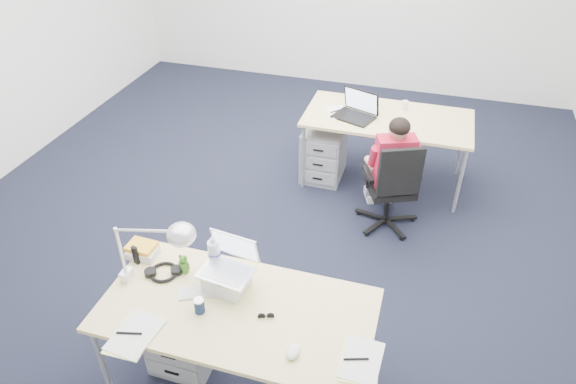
% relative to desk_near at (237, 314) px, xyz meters
% --- Properties ---
extents(floor, '(7.00, 7.00, 0.00)m').
position_rel_desk_near_xyz_m(floor, '(-0.31, 1.53, -0.68)').
color(floor, black).
rests_on(floor, ground).
extents(room, '(6.02, 7.02, 2.80)m').
position_rel_desk_near_xyz_m(room, '(-0.31, 1.53, 1.03)').
color(room, white).
rests_on(room, ground).
extents(desk_near, '(1.60, 0.80, 0.73)m').
position_rel_desk_near_xyz_m(desk_near, '(0.00, 0.00, 0.00)').
color(desk_near, '#D9C57D').
rests_on(desk_near, ground).
extents(desk_far, '(1.60, 0.80, 0.73)m').
position_rel_desk_near_xyz_m(desk_far, '(0.52, 2.68, 0.00)').
color(desk_far, '#D9C57D').
rests_on(desk_far, ground).
extents(office_chair, '(0.75, 0.75, 0.91)m').
position_rel_desk_near_xyz_m(office_chair, '(0.68, 1.95, -0.43)').
color(office_chair, black).
rests_on(office_chair, ground).
extents(seated_person, '(0.47, 0.64, 1.07)m').
position_rel_desk_near_xyz_m(seated_person, '(0.63, 2.10, -0.14)').
color(seated_person, red).
rests_on(seated_person, ground).
extents(drawer_pedestal_near, '(0.40, 0.50, 0.55)m').
position_rel_desk_near_xyz_m(drawer_pedestal_near, '(-0.44, 0.13, -0.41)').
color(drawer_pedestal_near, '#999C9E').
rests_on(drawer_pedestal_near, ground).
extents(drawer_pedestal_far, '(0.40, 0.50, 0.55)m').
position_rel_desk_near_xyz_m(drawer_pedestal_far, '(-0.08, 2.60, -0.41)').
color(drawer_pedestal_far, '#999C9E').
rests_on(drawer_pedestal_far, ground).
extents(silver_laptop, '(0.34, 0.28, 0.33)m').
position_rel_desk_near_xyz_m(silver_laptop, '(-0.12, 0.14, 0.21)').
color(silver_laptop, silver).
rests_on(silver_laptop, desk_near).
extents(wireless_keyboard, '(0.26, 0.19, 0.01)m').
position_rel_desk_near_xyz_m(wireless_keyboard, '(-0.26, 0.05, 0.05)').
color(wireless_keyboard, white).
rests_on(wireless_keyboard, desk_near).
extents(computer_mouse, '(0.08, 0.12, 0.04)m').
position_rel_desk_near_xyz_m(computer_mouse, '(0.40, -0.21, 0.07)').
color(computer_mouse, white).
rests_on(computer_mouse, desk_near).
extents(headphones, '(0.29, 0.26, 0.04)m').
position_rel_desk_near_xyz_m(headphones, '(-0.54, 0.13, 0.07)').
color(headphones, black).
rests_on(headphones, desk_near).
extents(can_koozie, '(0.08, 0.08, 0.10)m').
position_rel_desk_near_xyz_m(can_koozie, '(-0.19, -0.08, 0.10)').
color(can_koozie, '#162445').
rests_on(can_koozie, desk_near).
extents(water_bottle, '(0.09, 0.09, 0.25)m').
position_rel_desk_near_xyz_m(water_bottle, '(-0.25, 0.27, 0.17)').
color(water_bottle, silver).
rests_on(water_bottle, desk_near).
extents(bear_figurine, '(0.08, 0.06, 0.14)m').
position_rel_desk_near_xyz_m(bear_figurine, '(-0.42, 0.19, 0.12)').
color(bear_figurine, '#25651B').
rests_on(bear_figurine, desk_near).
extents(book_stack, '(0.23, 0.19, 0.09)m').
position_rel_desk_near_xyz_m(book_stack, '(-0.75, 0.25, 0.09)').
color(book_stack, silver).
rests_on(book_stack, desk_near).
extents(cordless_phone, '(0.04, 0.03, 0.14)m').
position_rel_desk_near_xyz_m(cordless_phone, '(-0.75, 0.17, 0.11)').
color(cordless_phone, black).
rests_on(cordless_phone, desk_near).
extents(papers_left, '(0.23, 0.32, 0.01)m').
position_rel_desk_near_xyz_m(papers_left, '(-0.47, -0.35, 0.05)').
color(papers_left, '#F4FF93').
rests_on(papers_left, desk_near).
extents(papers_right, '(0.20, 0.29, 0.01)m').
position_rel_desk_near_xyz_m(papers_right, '(0.75, -0.16, 0.05)').
color(papers_right, '#F4FF93').
rests_on(papers_right, desk_near).
extents(sunglasses, '(0.11, 0.07, 0.02)m').
position_rel_desk_near_xyz_m(sunglasses, '(0.19, -0.02, 0.06)').
color(sunglasses, black).
rests_on(sunglasses, desk_near).
extents(desk_lamp, '(0.51, 0.29, 0.55)m').
position_rel_desk_near_xyz_m(desk_lamp, '(-0.57, 0.03, 0.32)').
color(desk_lamp, silver).
rests_on(desk_lamp, desk_near).
extents(dark_laptop, '(0.47, 0.47, 0.27)m').
position_rel_desk_near_xyz_m(dark_laptop, '(0.20, 2.56, 0.18)').
color(dark_laptop, black).
rests_on(dark_laptop, desk_far).
extents(far_cup, '(0.07, 0.07, 0.09)m').
position_rel_desk_near_xyz_m(far_cup, '(0.65, 2.89, 0.09)').
color(far_cup, white).
rests_on(far_cup, desk_far).
extents(far_papers, '(0.30, 0.34, 0.01)m').
position_rel_desk_near_xyz_m(far_papers, '(0.03, 2.63, 0.05)').
color(far_papers, white).
rests_on(far_papers, desk_far).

